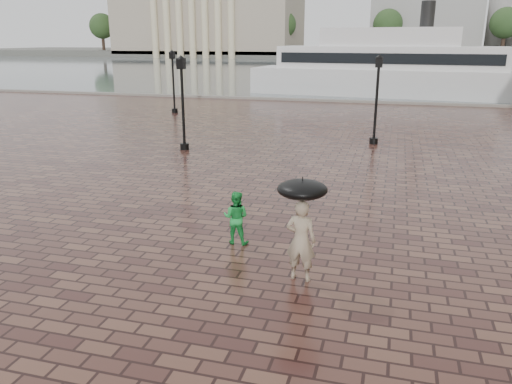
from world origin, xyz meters
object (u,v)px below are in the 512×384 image
at_px(street_lamps, 236,92).
at_px(child_pedestrian, 236,217).
at_px(adult_pedestrian, 301,240).
at_px(ferry_near, 389,68).

bearing_deg(street_lamps, child_pedestrian, -72.25).
bearing_deg(adult_pedestrian, child_pedestrian, -33.23).
xyz_separation_m(adult_pedestrian, child_pedestrian, (-2.05, 1.64, -0.23)).
relative_size(child_pedestrian, ferry_near, 0.05).
distance_m(street_lamps, child_pedestrian, 16.90).
bearing_deg(adult_pedestrian, street_lamps, -62.49).
bearing_deg(adult_pedestrian, ferry_near, -85.76).
bearing_deg(ferry_near, adult_pedestrian, -85.33).
bearing_deg(street_lamps, adult_pedestrian, -67.87).
relative_size(adult_pedestrian, ferry_near, 0.07).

